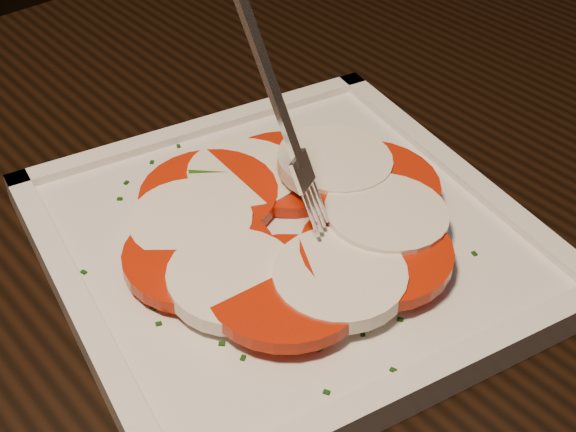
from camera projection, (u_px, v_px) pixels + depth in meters
The scene contains 4 objects.
table at pixel (263, 326), 0.59m from camera, with size 1.25×0.87×0.75m.
plate at pixel (288, 244), 0.50m from camera, with size 0.28×0.28×0.01m, color white.
caprese_salad at pixel (288, 221), 0.49m from camera, with size 0.22×0.25×0.03m.
fork at pixel (267, 104), 0.43m from camera, with size 0.02×0.06×0.15m, color white, non-canonical shape.
Camera 1 is at (0.04, -0.27, 1.09)m, focal length 50.00 mm.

